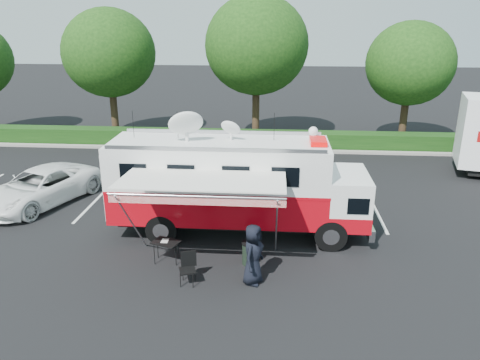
% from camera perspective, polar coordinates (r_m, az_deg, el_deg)
% --- Properties ---
extents(ground_plane, '(120.00, 120.00, 0.00)m').
position_cam_1_polar(ground_plane, '(17.53, -0.13, -6.41)').
color(ground_plane, black).
rests_on(ground_plane, ground).
extents(back_border, '(60.00, 6.14, 8.87)m').
position_cam_1_polar(back_border, '(28.73, 4.35, 14.17)').
color(back_border, '#9E998E').
rests_on(back_border, ground_plane).
extents(stall_lines, '(24.12, 5.50, 0.01)m').
position_cam_1_polar(stall_lines, '(20.29, -0.86, -2.65)').
color(stall_lines, silver).
rests_on(stall_lines, ground_plane).
extents(command_truck, '(9.26, 2.55, 4.45)m').
position_cam_1_polar(command_truck, '(16.79, -0.41, -0.55)').
color(command_truck, black).
rests_on(command_truck, ground_plane).
extents(awning, '(5.05, 2.61, 3.05)m').
position_cam_1_polar(awning, '(14.09, -4.69, -0.48)').
color(awning, white).
rests_on(awning, ground_plane).
extents(white_suv, '(4.32, 5.93, 1.50)m').
position_cam_1_polar(white_suv, '(21.85, -22.97, -2.64)').
color(white_suv, white).
rests_on(white_suv, ground_plane).
extents(person, '(0.87, 1.07, 1.90)m').
position_cam_1_polar(person, '(14.53, 1.57, -12.33)').
color(person, black).
rests_on(person, ground_plane).
extents(folding_table, '(1.01, 0.86, 0.73)m').
position_cam_1_polar(folding_table, '(15.48, -9.01, -7.58)').
color(folding_table, black).
rests_on(folding_table, ground_plane).
extents(folding_chair, '(0.59, 0.62, 0.99)m').
position_cam_1_polar(folding_chair, '(14.32, -6.35, -10.25)').
color(folding_chair, black).
rests_on(folding_chair, ground_plane).
extents(trash_bin, '(0.51, 0.51, 0.76)m').
position_cam_1_polar(trash_bin, '(15.31, 1.16, -8.88)').
color(trash_bin, black).
rests_on(trash_bin, ground_plane).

